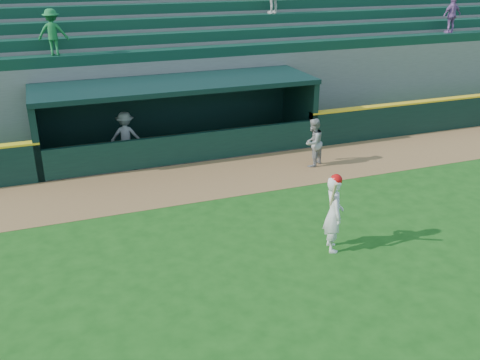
{
  "coord_description": "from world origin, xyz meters",
  "views": [
    {
      "loc": [
        -4.16,
        -9.6,
        6.31
      ],
      "look_at": [
        0.0,
        1.6,
        1.3
      ],
      "focal_mm": 40.0,
      "sensor_mm": 36.0,
      "label": 1
    }
  ],
  "objects": [
    {
      "name": "stands",
      "position": [
        0.04,
        12.57,
        2.39
      ],
      "size": [
        34.5,
        6.29,
        7.11
      ],
      "color": "slate",
      "rests_on": "ground"
    },
    {
      "name": "warning_track",
      "position": [
        0.0,
        4.9,
        0.01
      ],
      "size": [
        40.0,
        3.0,
        0.01
      ],
      "primitive_type": "cube",
      "color": "brown",
      "rests_on": "ground"
    },
    {
      "name": "ground",
      "position": [
        0.0,
        0.0,
        0.0
      ],
      "size": [
        120.0,
        120.0,
        0.0
      ],
      "primitive_type": "plane",
      "color": "#184A12",
      "rests_on": "ground"
    },
    {
      "name": "dugout_player_front",
      "position": [
        3.71,
        4.83,
        0.79
      ],
      "size": [
        0.97,
        0.93,
        1.58
      ],
      "primitive_type": "imported",
      "rotation": [
        0.0,
        0.0,
        3.74
      ],
      "color": "gray",
      "rests_on": "ground"
    },
    {
      "name": "batter_at_plate",
      "position": [
        1.63,
        -0.13,
        0.94
      ],
      "size": [
        0.6,
        0.84,
        1.89
      ],
      "color": "silver",
      "rests_on": "ground"
    },
    {
      "name": "dugout",
      "position": [
        0.0,
        8.0,
        1.36
      ],
      "size": [
        9.4,
        2.8,
        2.46
      ],
      "color": "#61615C",
      "rests_on": "ground"
    },
    {
      "name": "dugout_player_inside",
      "position": [
        -1.82,
        7.63,
        0.8
      ],
      "size": [
        1.16,
        0.86,
        1.61
      ],
      "primitive_type": "imported",
      "rotation": [
        0.0,
        0.0,
        2.86
      ],
      "color": "#9D9D98",
      "rests_on": "ground"
    }
  ]
}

